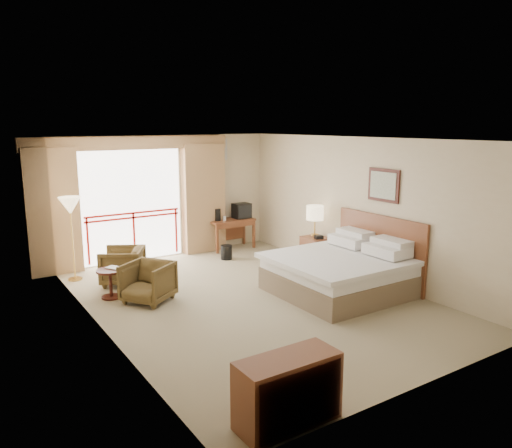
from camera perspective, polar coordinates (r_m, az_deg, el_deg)
floor at (r=8.63m, az=-0.62°, el=-8.53°), size 7.00×7.00×0.00m
ceiling at (r=8.12m, az=-0.66°, el=9.69°), size 7.00×7.00×0.00m
wall_back at (r=11.34m, az=-10.20°, el=3.15°), size 5.00×0.00×5.00m
wall_front at (r=5.72m, az=18.63°, el=-5.40°), size 5.00×0.00×5.00m
wall_left at (r=7.27m, az=-17.51°, el=-1.79°), size 0.00×7.00×7.00m
wall_right at (r=9.82m, az=11.77°, el=1.83°), size 0.00×7.00×7.00m
balcony_door at (r=11.06m, az=-13.94°, el=2.00°), size 2.40×0.00×2.40m
balcony_railing at (r=11.11m, az=-13.81°, el=0.02°), size 2.09×0.03×1.02m
curtain_left at (r=10.51m, az=-22.22°, el=1.28°), size 1.00×0.26×2.50m
curtain_right at (r=11.57m, az=-6.01°, el=2.94°), size 1.00×0.26×2.50m
valance at (r=10.84m, az=-14.11°, el=8.99°), size 4.40×0.22×0.28m
hvac_vent at (r=11.78m, az=-4.42°, el=8.49°), size 0.50×0.04×0.50m
bed at (r=8.94m, az=9.63°, el=-5.45°), size 2.13×2.06×0.97m
headboard at (r=9.53m, az=13.96°, el=-2.87°), size 0.06×2.10×1.30m
framed_art at (r=9.32m, az=14.36°, el=4.31°), size 0.04×0.72×0.60m
nightstand at (r=10.44m, az=6.83°, el=-3.22°), size 0.46×0.55×0.64m
table_lamp at (r=10.30m, az=6.75°, el=1.21°), size 0.36×0.36×0.63m
phone at (r=10.21m, az=7.20°, el=-1.50°), size 0.19×0.16×0.07m
desk at (r=11.91m, az=-2.99°, el=-0.17°), size 1.09×0.53×0.71m
tv at (r=11.95m, az=-1.64°, el=1.52°), size 0.40×0.32×0.36m
coffee_maker at (r=11.65m, az=-4.38°, el=1.03°), size 0.16×0.16×0.29m
cup at (r=11.69m, az=-3.61°, el=0.64°), size 0.09×0.09×0.11m
wastebasket at (r=11.03m, az=-3.40°, el=-3.24°), size 0.29×0.29×0.31m
armchair_far at (r=9.74m, az=-14.91°, el=-6.59°), size 1.03×1.02×0.69m
armchair_near at (r=8.70m, az=-12.16°, el=-8.63°), size 1.03×1.02×0.68m
side_table at (r=8.92m, az=-16.31°, el=-6.02°), size 0.46×0.46×0.50m
book at (r=8.87m, az=-16.37°, el=-5.02°), size 0.27×0.29×0.02m
floor_lamp at (r=9.94m, az=-20.48°, el=1.64°), size 0.41×0.41×1.61m
dresser at (r=5.20m, az=3.69°, el=-18.49°), size 1.06×0.45×0.71m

